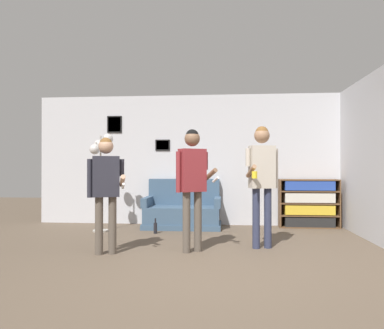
{
  "coord_description": "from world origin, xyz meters",
  "views": [
    {
      "loc": [
        0.22,
        -3.96,
        1.2
      ],
      "look_at": [
        -0.3,
        1.9,
        1.24
      ],
      "focal_mm": 35.0,
      "sensor_mm": 36.0,
      "label": 1
    }
  ],
  "objects_px": {
    "bookshelf": "(309,204)",
    "person_watcher_holding_cup": "(262,172)",
    "floor_lamp": "(101,155)",
    "couch": "(183,212)",
    "person_player_foreground_left": "(106,183)",
    "person_player_foreground_center": "(192,176)",
    "bottle_on_floor": "(155,228)"
  },
  "relations": [
    {
      "from": "couch",
      "to": "person_player_foreground_left",
      "type": "height_order",
      "value": "person_player_foreground_left"
    },
    {
      "from": "bookshelf",
      "to": "person_player_foreground_center",
      "type": "bearing_deg",
      "value": -132.33
    },
    {
      "from": "bookshelf",
      "to": "person_player_foreground_center",
      "type": "height_order",
      "value": "person_player_foreground_center"
    },
    {
      "from": "floor_lamp",
      "to": "person_player_foreground_left",
      "type": "relative_size",
      "value": 1.13
    },
    {
      "from": "person_player_foreground_left",
      "to": "bookshelf",
      "type": "bearing_deg",
      "value": 37.81
    },
    {
      "from": "bookshelf",
      "to": "person_player_foreground_left",
      "type": "height_order",
      "value": "person_player_foreground_left"
    },
    {
      "from": "couch",
      "to": "person_player_foreground_center",
      "type": "distance_m",
      "value": 2.29
    },
    {
      "from": "couch",
      "to": "floor_lamp",
      "type": "xyz_separation_m",
      "value": [
        -1.47,
        -0.61,
        1.11
      ]
    },
    {
      "from": "couch",
      "to": "bookshelf",
      "type": "height_order",
      "value": "bookshelf"
    },
    {
      "from": "couch",
      "to": "bookshelf",
      "type": "xyz_separation_m",
      "value": [
        2.49,
        0.19,
        0.17
      ]
    },
    {
      "from": "floor_lamp",
      "to": "person_player_foreground_left",
      "type": "distance_m",
      "value": 1.92
    },
    {
      "from": "couch",
      "to": "bottle_on_floor",
      "type": "distance_m",
      "value": 0.86
    },
    {
      "from": "person_player_foreground_center",
      "to": "floor_lamp",
      "type": "bearing_deg",
      "value": 140.55
    },
    {
      "from": "floor_lamp",
      "to": "bottle_on_floor",
      "type": "bearing_deg",
      "value": -6.35
    },
    {
      "from": "person_player_foreground_center",
      "to": "person_watcher_holding_cup",
      "type": "height_order",
      "value": "person_watcher_holding_cup"
    },
    {
      "from": "person_player_foreground_left",
      "to": "floor_lamp",
      "type": "bearing_deg",
      "value": 110.94
    },
    {
      "from": "floor_lamp",
      "to": "person_watcher_holding_cup",
      "type": "height_order",
      "value": "floor_lamp"
    },
    {
      "from": "couch",
      "to": "person_player_foreground_center",
      "type": "xyz_separation_m",
      "value": [
        0.38,
        -2.13,
        0.76
      ]
    },
    {
      "from": "floor_lamp",
      "to": "person_player_foreground_center",
      "type": "bearing_deg",
      "value": -39.45
    },
    {
      "from": "floor_lamp",
      "to": "bottle_on_floor",
      "type": "height_order",
      "value": "floor_lamp"
    },
    {
      "from": "floor_lamp",
      "to": "bookshelf",
      "type": "bearing_deg",
      "value": 11.44
    },
    {
      "from": "bookshelf",
      "to": "person_player_foreground_left",
      "type": "xyz_separation_m",
      "value": [
        -3.29,
        -2.55,
        0.5
      ]
    },
    {
      "from": "floor_lamp",
      "to": "person_player_foreground_center",
      "type": "height_order",
      "value": "floor_lamp"
    },
    {
      "from": "bookshelf",
      "to": "bottle_on_floor",
      "type": "distance_m",
      "value": 3.07
    },
    {
      "from": "person_player_foreground_left",
      "to": "person_player_foreground_center",
      "type": "relative_size",
      "value": 0.93
    },
    {
      "from": "person_player_foreground_center",
      "to": "bottle_on_floor",
      "type": "relative_size",
      "value": 6.32
    },
    {
      "from": "person_player_foreground_center",
      "to": "bottle_on_floor",
      "type": "distance_m",
      "value": 1.88
    },
    {
      "from": "bookshelf",
      "to": "bottle_on_floor",
      "type": "xyz_separation_m",
      "value": [
        -2.9,
        -0.92,
        -0.37
      ]
    },
    {
      "from": "floor_lamp",
      "to": "person_player_foreground_center",
      "type": "distance_m",
      "value": 2.41
    },
    {
      "from": "couch",
      "to": "person_watcher_holding_cup",
      "type": "relative_size",
      "value": 0.84
    },
    {
      "from": "bookshelf",
      "to": "person_watcher_holding_cup",
      "type": "xyz_separation_m",
      "value": [
        -1.11,
        -1.98,
        0.65
      ]
    },
    {
      "from": "person_watcher_holding_cup",
      "to": "person_player_foreground_left",
      "type": "bearing_deg",
      "value": -165.39
    }
  ]
}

